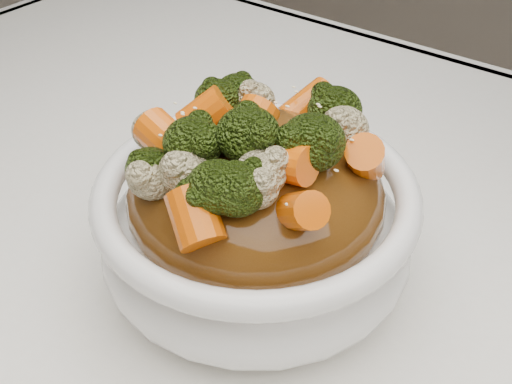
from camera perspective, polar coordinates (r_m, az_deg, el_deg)
The scene contains 8 objects.
tablecloth at distance 0.44m, azimuth 4.55°, elevation -10.51°, with size 1.20×0.80×0.04m, color white.
bowl at distance 0.40m, azimuth 0.00°, elevation -3.49°, with size 0.21×0.21×0.08m, color white, non-canonical shape.
sauce_base at distance 0.38m, azimuth 0.00°, elevation -0.34°, with size 0.17×0.17×0.09m, color #4F2D0D.
carrots at distance 0.35m, azimuth 0.00°, elevation 7.35°, with size 0.17×0.17×0.05m, color #DF5A07, non-canonical shape.
broccoli at distance 0.35m, azimuth 0.00°, elevation 7.22°, with size 0.17×0.17×0.04m, color black, non-canonical shape.
cauliflower at distance 0.35m, azimuth 0.00°, elevation 6.95°, with size 0.17×0.17×0.03m, color #C3B585, non-canonical shape.
scallions at distance 0.35m, azimuth 0.00°, elevation 7.49°, with size 0.12×0.12×0.02m, color #27761B, non-canonical shape.
sesame_seeds at distance 0.35m, azimuth 0.00°, elevation 7.49°, with size 0.15×0.15×0.01m, color beige, non-canonical shape.
Camera 1 is at (0.15, -0.25, 1.06)m, focal length 42.00 mm.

